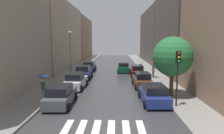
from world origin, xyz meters
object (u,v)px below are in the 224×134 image
parked_car_right_nearest (154,94)px  pedestrian_foreground (153,67)px  street_tree_right (173,57)px  lamp_post_left (70,51)px  parked_car_right_third (137,71)px  parked_car_left_fourth (89,67)px  parked_car_left_third (84,72)px  parked_car_left_nearest (61,96)px  parked_car_left_second (76,81)px  pedestrian_near_tree (43,83)px  traffic_light_right_corner (178,66)px  parked_car_right_second (142,80)px  car_midroad (123,67)px

parked_car_right_nearest → pedestrian_foreground: pedestrian_foreground is taller
street_tree_right → lamp_post_left: lamp_post_left is taller
parked_car_right_nearest → parked_car_right_third: (-0.07, 12.49, 0.04)m
parked_car_left_fourth → pedestrian_foreground: (9.81, -6.72, 0.86)m
parked_car_left_fourth → street_tree_right: street_tree_right is taller
parked_car_left_third → lamp_post_left: 3.47m
pedestrian_foreground → street_tree_right: bearing=120.6°
parked_car_left_nearest → street_tree_right: size_ratio=0.83×
parked_car_left_nearest → parked_car_left_second: bearing=-1.9°
parked_car_right_nearest → lamp_post_left: 14.44m
parked_car_right_third → pedestrian_near_tree: 15.49m
street_tree_right → traffic_light_right_corner: 3.06m
parked_car_left_third → parked_car_right_nearest: size_ratio=1.06×
parked_car_left_fourth → parked_car_right_third: bearing=-120.9°
parked_car_left_second → pedestrian_near_tree: size_ratio=2.19×
parked_car_right_second → traffic_light_right_corner: traffic_light_right_corner is taller
car_midroad → traffic_light_right_corner: traffic_light_right_corner is taller
pedestrian_near_tree → lamp_post_left: size_ratio=0.33×
parked_car_left_second → parked_car_left_third: bearing=3.0°
parked_car_right_second → parked_car_right_third: size_ratio=0.91×
parked_car_left_nearest → parked_car_left_fourth: size_ratio=1.09×
parked_car_right_nearest → pedestrian_foreground: size_ratio=2.13×
lamp_post_left → parked_car_right_second: bearing=-26.8°
parked_car_left_second → pedestrian_foreground: pedestrian_foreground is taller
parked_car_right_third → street_tree_right: bearing=-168.2°
pedestrian_foreground → lamp_post_left: 11.66m
car_midroad → traffic_light_right_corner: bearing=-167.2°
parked_car_left_second → pedestrian_near_tree: (-1.84, -4.83, 0.84)m
pedestrian_foreground → traffic_light_right_corner: (-0.44, -11.88, 1.67)m
pedestrian_foreground → street_tree_right: street_tree_right is taller
parked_car_right_third → traffic_light_right_corner: (1.60, -13.71, 2.51)m
parked_car_right_second → street_tree_right: bearing=-153.4°
parked_car_right_second → pedestrian_foreground: 5.42m
parked_car_left_nearest → parked_car_right_nearest: parked_car_left_nearest is taller
parked_car_left_nearest → parked_car_right_second: parked_car_right_second is taller
pedestrian_foreground → parked_car_left_third: bearing=31.2°
parked_car_right_second → pedestrian_near_tree: size_ratio=2.09×
parked_car_left_third → street_tree_right: size_ratio=0.86×
parked_car_right_third → street_tree_right: size_ratio=0.87×
parked_car_right_third → lamp_post_left: lamp_post_left is taller
parked_car_left_nearest → lamp_post_left: (-1.74, 11.09, 3.06)m
street_tree_right → parked_car_left_fourth: bearing=122.1°
pedestrian_near_tree → lamp_post_left: bearing=-139.3°
parked_car_left_third → parked_car_right_third: size_ratio=0.99×
lamp_post_left → parked_car_left_third: bearing=4.4°
parked_car_right_second → car_midroad: bearing=7.2°
parked_car_right_nearest → parked_car_left_second: bearing=55.2°
parked_car_left_nearest → pedestrian_foreground: pedestrian_foreground is taller
parked_car_right_third → parked_car_left_second: bearing=135.6°
parked_car_left_nearest → parked_car_right_nearest: size_ratio=1.03×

